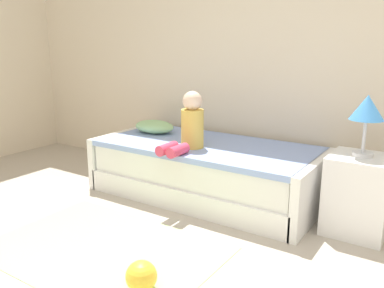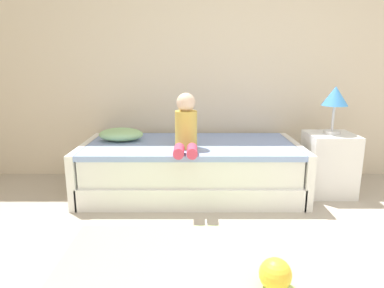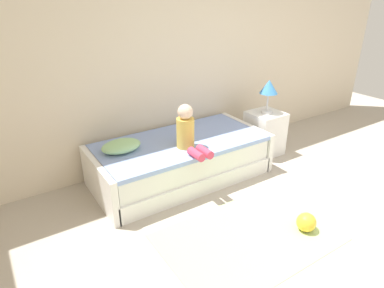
{
  "view_description": "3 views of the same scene",
  "coord_description": "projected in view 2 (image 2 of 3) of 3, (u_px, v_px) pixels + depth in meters",
  "views": [
    {
      "loc": [
        1.18,
        -1.09,
        1.41
      ],
      "look_at": [
        -0.69,
        1.75,
        0.55
      ],
      "focal_mm": 37.75,
      "sensor_mm": 36.0,
      "label": 1
    },
    {
      "loc": [
        -0.68,
        -1.22,
        1.26
      ],
      "look_at": [
        -0.69,
        1.75,
        0.55
      ],
      "focal_mm": 31.77,
      "sensor_mm": 36.0,
      "label": 2
    },
    {
      "loc": [
        -2.53,
        -1.09,
        2.11
      ],
      "look_at": [
        -0.69,
        1.75,
        0.55
      ],
      "focal_mm": 31.22,
      "sensor_mm": 36.0,
      "label": 3
    }
  ],
  "objects": [
    {
      "name": "wall_rear",
      "position": [
        256.0,
        45.0,
        3.66
      ],
      "size": [
        7.2,
        0.1,
        2.9
      ],
      "primitive_type": "cube",
      "color": "beige",
      "rests_on": "ground"
    },
    {
      "name": "nightstand",
      "position": [
        330.0,
        164.0,
        3.31
      ],
      "size": [
        0.44,
        0.44,
        0.6
      ],
      "primitive_type": "cube",
      "color": "white",
      "rests_on": "ground"
    },
    {
      "name": "bed",
      "position": [
        192.0,
        168.0,
        3.36
      ],
      "size": [
        2.11,
        1.0,
        0.5
      ],
      "color": "white",
      "rests_on": "ground"
    },
    {
      "name": "toy_ball",
      "position": [
        277.0,
        274.0,
        1.92
      ],
      "size": [
        0.19,
        0.19,
        0.19
      ],
      "primitive_type": "sphere",
      "color": "yellow",
      "rests_on": "ground"
    },
    {
      "name": "pillow",
      "position": [
        123.0,
        134.0,
        3.39
      ],
      "size": [
        0.44,
        0.3,
        0.13
      ],
      "primitive_type": "ellipsoid",
      "color": "#99CC8C",
      "rests_on": "bed"
    },
    {
      "name": "child_figure",
      "position": [
        187.0,
        127.0,
        3.03
      ],
      "size": [
        0.2,
        0.51,
        0.5
      ],
      "color": "gold",
      "rests_on": "bed"
    },
    {
      "name": "area_rug",
      "position": [
        183.0,
        266.0,
        2.15
      ],
      "size": [
        1.6,
        1.1,
        0.01
      ],
      "primitive_type": "cube",
      "color": "#B2D189",
      "rests_on": "ground"
    },
    {
      "name": "table_lamp",
      "position": [
        337.0,
        98.0,
        3.16
      ],
      "size": [
        0.24,
        0.24,
        0.45
      ],
      "color": "silver",
      "rests_on": "nightstand"
    }
  ]
}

